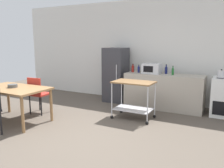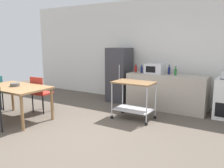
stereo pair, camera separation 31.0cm
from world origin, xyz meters
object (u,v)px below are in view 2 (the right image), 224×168
dining_table (16,90)px  bottle_sesame_oil (136,69)px  chair_red (40,92)px  bottle_wine (176,72)px  microwave (154,69)px  bottle_vinegar (169,70)px  refrigerator (119,75)px  fruit_bowl (15,85)px  bottle_soy_sauce (142,70)px  kitchen_cart (134,94)px

dining_table → bottle_sesame_oil: 3.06m
dining_table → chair_red: (0.05, 0.65, -0.15)m
dining_table → chair_red: chair_red is taller
chair_red → bottle_sesame_oil: 2.55m
chair_red → bottle_wine: bottle_wine is taller
dining_table → bottle_sesame_oil: bearing=55.8°
microwave → bottle_vinegar: 0.37m
refrigerator → bottle_sesame_oil: 0.63m
dining_table → bottle_vinegar: bottle_vinegar is taller
microwave → fruit_bowl: 3.38m
bottle_soy_sauce → refrigerator: bearing=171.6°
bottle_soy_sauce → kitchen_cart: bearing=-73.8°
kitchen_cart → bottle_wine: bottle_wine is taller
refrigerator → fruit_bowl: 2.87m
bottle_sesame_oil → fruit_bowl: bottle_sesame_oil is taller
bottle_vinegar → bottle_wine: 0.23m
bottle_wine → bottle_sesame_oil: bearing=179.0°
kitchen_cart → bottle_sesame_oil: (-0.50, 1.13, 0.42)m
microwave → bottle_vinegar: (0.35, 0.11, -0.03)m
microwave → bottle_vinegar: size_ratio=1.89×
kitchen_cart → fruit_bowl: 2.64m
refrigerator → kitchen_cart: refrigerator is taller
chair_red → microwave: size_ratio=1.93×
bottle_sesame_oil → bottle_vinegar: bearing=6.3°
bottle_sesame_oil → microwave: (0.54, -0.01, 0.04)m
chair_red → bottle_wine: bearing=-150.5°
bottle_sesame_oil → bottle_wine: bottle_sesame_oil is taller
dining_table → kitchen_cart: size_ratio=1.65×
chair_red → refrigerator: refrigerator is taller
refrigerator → kitchen_cart: bearing=-48.9°
chair_red → bottle_vinegar: 3.26m
kitchen_cart → microwave: 1.20m
bottle_sesame_oil → microwave: 0.54m
dining_table → refrigerator: bearing=66.8°
bottle_soy_sauce → fruit_bowl: bottle_soy_sauce is taller
refrigerator → microwave: bearing=-6.5°
chair_red → bottle_wine: 3.35m
bottle_vinegar → bottle_wine: bearing=-30.2°
dining_table → bottle_wine: bearing=41.8°
dining_table → bottle_soy_sauce: (1.88, 2.52, 0.32)m
refrigerator → kitchen_cart: (1.08, -1.24, -0.20)m
bottle_wine → fruit_bowl: 3.77m
dining_table → fruit_bowl: bearing=164.0°
microwave → fruit_bowl: size_ratio=2.28×
fruit_bowl → microwave: bearing=47.7°
bottle_wine → fruit_bowl: size_ratio=1.12×
refrigerator → bottle_wine: refrigerator is taller
refrigerator → bottle_vinegar: (1.47, -0.01, 0.22)m
dining_table → fruit_bowl: fruit_bowl is taller
bottle_soy_sauce → bottle_vinegar: 0.72m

